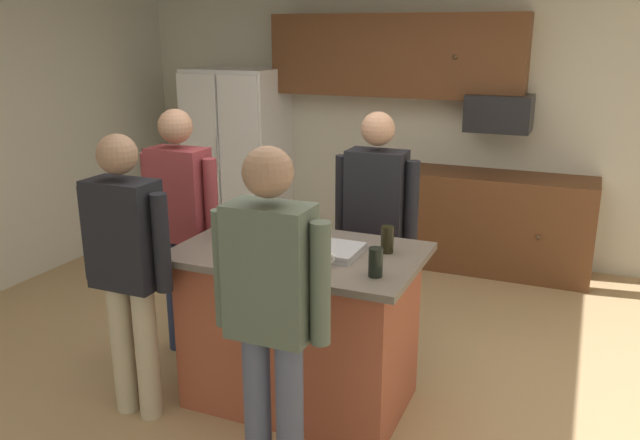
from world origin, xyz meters
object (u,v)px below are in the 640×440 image
object	(u,v)px
refrigerator	(238,156)
glass_stout_tall	(252,218)
tumbler_amber	(387,240)
serving_tray	(321,249)
glass_short_whisky	(238,232)
kitchen_island	(300,326)
person_guest_left	(127,261)
glass_dark_ale	(222,226)
mug_ceramic_white	(321,257)
glass_pilsner	(376,262)
microwave_over_range	(499,113)
person_host_foreground	(271,304)
person_guest_right	(376,218)
mug_blue_stoneware	(270,254)
person_elder_center	(181,217)

from	to	relation	value
refrigerator	glass_stout_tall	world-z (taller)	refrigerator
tumbler_amber	serving_tray	xyz separation A→B (m)	(-0.34, -0.14, -0.05)
glass_short_whisky	serving_tray	world-z (taller)	glass_short_whisky
kitchen_island	glass_stout_tall	size ratio (longest dim) A/B	11.25
person_guest_left	glass_dark_ale	bearing A→B (deg)	29.91
mug_ceramic_white	glass_pilsner	bearing A→B (deg)	-4.25
glass_pilsner	mug_ceramic_white	bearing A→B (deg)	175.75
microwave_over_range	person_host_foreground	size ratio (longest dim) A/B	0.33
refrigerator	kitchen_island	size ratio (longest dim) A/B	1.29
person_guest_right	mug_blue_stoneware	xyz separation A→B (m)	(-0.26, -1.02, 0.05)
mug_blue_stoneware	glass_pilsner	xyz separation A→B (m)	(0.58, 0.03, 0.03)
microwave_over_range	person_guest_left	xyz separation A→B (m)	(-1.49, -3.24, -0.51)
person_host_foreground	person_elder_center	bearing A→B (deg)	33.47
kitchen_island	glass_stout_tall	world-z (taller)	glass_stout_tall
person_host_foreground	person_guest_left	xyz separation A→B (m)	(-1.03, 0.28, -0.03)
kitchen_island	glass_pilsner	xyz separation A→B (m)	(0.52, -0.22, 0.55)
person_host_foreground	glass_dark_ale	bearing A→B (deg)	27.01
person_guest_right	glass_stout_tall	distance (m)	0.82
microwave_over_range	glass_dark_ale	size ratio (longest dim) A/B	4.07
person_elder_center	mug_ceramic_white	size ratio (longest dim) A/B	13.29
person_elder_center	mug_ceramic_white	distance (m)	1.28
glass_stout_tall	person_guest_left	bearing A→B (deg)	-114.58
glass_dark_ale	glass_pilsner	distance (m)	1.07
mug_blue_stoneware	tumbler_amber	xyz separation A→B (m)	(0.53, 0.40, 0.03)
kitchen_island	glass_stout_tall	distance (m)	0.75
refrigerator	person_host_foreground	size ratio (longest dim) A/B	1.06
glass_dark_ale	mug_blue_stoneware	xyz separation A→B (m)	(0.47, -0.27, -0.02)
microwave_over_range	mug_ceramic_white	bearing A→B (deg)	-99.06
refrigerator	glass_pilsner	size ratio (longest dim) A/B	11.91
glass_pilsner	serving_tray	world-z (taller)	glass_pilsner
refrigerator	microwave_over_range	distance (m)	2.66
glass_short_whisky	glass_pilsner	world-z (taller)	glass_short_whisky
person_guest_left	mug_blue_stoneware	world-z (taller)	person_guest_left
microwave_over_range	person_host_foreground	bearing A→B (deg)	-97.52
kitchen_island	mug_ceramic_white	bearing A→B (deg)	-42.22
person_elder_center	glass_short_whisky	xyz separation A→B (m)	(0.61, -0.31, 0.06)
person_guest_left	glass_pilsner	distance (m)	1.36
kitchen_island	glass_short_whisky	size ratio (longest dim) A/B	9.09
microwave_over_range	person_elder_center	world-z (taller)	person_elder_center
person_guest_right	glass_short_whisky	distance (m)	1.00
microwave_over_range	tumbler_amber	distance (m)	2.63
kitchen_island	glass_dark_ale	distance (m)	0.75
microwave_over_range	glass_pilsner	world-z (taller)	microwave_over_range
person_guest_right	tumbler_amber	xyz separation A→B (m)	(0.27, -0.62, 0.08)
microwave_over_range	mug_blue_stoneware	xyz separation A→B (m)	(-0.74, -2.99, -0.45)
glass_short_whisky	person_guest_right	bearing A→B (deg)	55.05
kitchen_island	person_guest_right	distance (m)	0.93
person_host_foreground	kitchen_island	bearing A→B (deg)	0.00
person_elder_center	glass_dark_ale	world-z (taller)	person_elder_center
person_elder_center	glass_pilsner	world-z (taller)	person_elder_center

